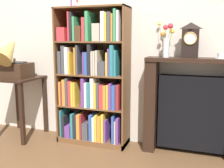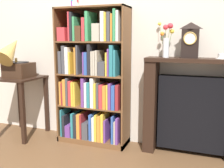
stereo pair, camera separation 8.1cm
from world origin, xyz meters
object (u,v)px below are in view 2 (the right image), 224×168
fireplace_mantel (192,108)px  flower_vase (166,40)px  bookshelf (93,83)px  side_table_left (20,93)px  gramophone (15,59)px  teacup_with_saucer (222,56)px  mantel_clock (190,40)px

fireplace_mantel → flower_vase: size_ratio=2.82×
bookshelf → flower_vase: bookshelf is taller
side_table_left → fireplace_mantel: fireplace_mantel is taller
flower_vase → bookshelf: bearing=-176.9°
bookshelf → fireplace_mantel: 1.13m
gramophone → teacup_with_saucer: size_ratio=4.57×
fireplace_mantel → mantel_clock: size_ratio=2.92×
side_table_left → gramophone: gramophone is taller
bookshelf → teacup_with_saucer: 1.39m
side_table_left → flower_vase: 1.89m
mantel_clock → teacup_with_saucer: bearing=0.5°
fireplace_mantel → teacup_with_saucer: bearing=-4.7°
mantel_clock → teacup_with_saucer: size_ratio=2.97×
fireplace_mantel → flower_vase: bearing=-177.8°
bookshelf → teacup_with_saucer: size_ratio=13.19×
side_table_left → teacup_with_saucer: bearing=3.5°
mantel_clock → teacup_with_saucer: 0.33m
fireplace_mantel → mantel_clock: mantel_clock is taller
side_table_left → gramophone: 0.43m
teacup_with_saucer → mantel_clock: bearing=-179.5°
teacup_with_saucer → fireplace_mantel: bearing=175.3°
bookshelf → flower_vase: 0.95m
flower_vase → fireplace_mantel: bearing=2.2°
bookshelf → mantel_clock: bearing=1.8°
bookshelf → fireplace_mantel: size_ratio=1.52×
bookshelf → side_table_left: bookshelf is taller
bookshelf → gramophone: size_ratio=2.89×
gramophone → mantel_clock: (2.00, 0.20, 0.23)m
bookshelf → mantel_clock: size_ratio=4.44×
bookshelf → gramophone: (-0.95, -0.17, 0.26)m
gramophone → flower_vase: (1.76, 0.21, 0.23)m
gramophone → fireplace_mantel: 2.12m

